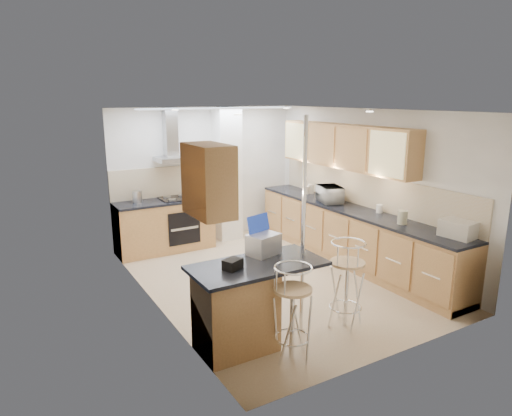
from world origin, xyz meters
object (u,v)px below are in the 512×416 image
bread_bin (459,229)px  microwave (330,194)px  bar_stool_near (292,313)px  laptop (264,244)px  bar_stool_end (346,284)px

bread_bin → microwave: bearing=87.5°
bar_stool_near → bread_bin: bearing=5.2°
microwave → bread_bin: 2.39m
laptop → bar_stool_near: bearing=-110.4°
microwave → bar_stool_end: 2.67m
microwave → bar_stool_near: microwave is taller
microwave → bread_bin: (0.17, -2.39, -0.03)m
laptop → bar_stool_near: laptop is taller
laptop → bread_bin: (2.55, -0.65, -0.03)m
bread_bin → bar_stool_near: bearing=173.8°
microwave → bar_stool_end: (-1.48, -2.15, -0.53)m
microwave → bar_stool_end: size_ratio=0.47×
microwave → bar_stool_near: (-2.43, -2.41, -0.54)m
bread_bin → laptop: bearing=159.1°
laptop → bar_stool_end: 1.12m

